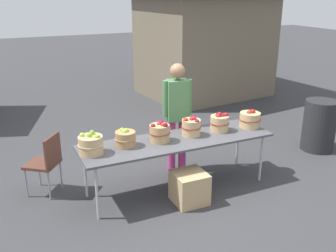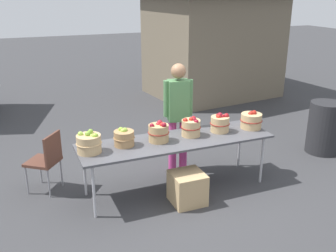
{
  "view_description": "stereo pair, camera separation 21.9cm",
  "coord_description": "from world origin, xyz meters",
  "px_view_note": "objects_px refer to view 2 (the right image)",
  "views": [
    {
      "loc": [
        -2.17,
        -4.41,
        2.71
      ],
      "look_at": [
        0.0,
        0.3,
        0.85
      ],
      "focal_mm": 41.17,
      "sensor_mm": 36.0,
      "label": 1
    },
    {
      "loc": [
        -1.97,
        -4.5,
        2.71
      ],
      "look_at": [
        0.0,
        0.3,
        0.85
      ],
      "focal_mm": 41.17,
      "sensor_mm": 36.0,
      "label": 2
    }
  ],
  "objects_px": {
    "apple_basket_red_0": "(159,132)",
    "vendor_adult": "(178,109)",
    "apple_basket_green_0": "(89,143)",
    "apple_basket_red_3": "(251,120)",
    "apple_basket_red_2": "(220,123)",
    "folding_chair": "(47,158)",
    "trash_barrel": "(324,128)",
    "market_table": "(176,142)",
    "produce_crate": "(187,188)",
    "apple_basket_red_1": "(191,127)",
    "apple_basket_green_1": "(124,138)"
  },
  "relations": [
    {
      "from": "apple_basket_red_0",
      "to": "vendor_adult",
      "type": "height_order",
      "value": "vendor_adult"
    },
    {
      "from": "apple_basket_red_2",
      "to": "vendor_adult",
      "type": "height_order",
      "value": "vendor_adult"
    },
    {
      "from": "apple_basket_green_0",
      "to": "apple_basket_green_1",
      "type": "distance_m",
      "value": 0.47
    },
    {
      "from": "apple_basket_green_0",
      "to": "produce_crate",
      "type": "height_order",
      "value": "apple_basket_green_0"
    },
    {
      "from": "apple_basket_red_2",
      "to": "vendor_adult",
      "type": "distance_m",
      "value": 0.68
    },
    {
      "from": "apple_basket_red_2",
      "to": "folding_chair",
      "type": "distance_m",
      "value": 2.48
    },
    {
      "from": "apple_basket_green_1",
      "to": "trash_barrel",
      "type": "height_order",
      "value": "apple_basket_green_1"
    },
    {
      "from": "apple_basket_red_2",
      "to": "trash_barrel",
      "type": "height_order",
      "value": "apple_basket_red_2"
    },
    {
      "from": "market_table",
      "to": "folding_chair",
      "type": "height_order",
      "value": "folding_chair"
    },
    {
      "from": "apple_basket_red_3",
      "to": "produce_crate",
      "type": "bearing_deg",
      "value": -161.18
    },
    {
      "from": "market_table",
      "to": "apple_basket_red_3",
      "type": "xyz_separation_m",
      "value": [
        1.21,
        0.01,
        0.16
      ]
    },
    {
      "from": "trash_barrel",
      "to": "market_table",
      "type": "bearing_deg",
      "value": -175.28
    },
    {
      "from": "apple_basket_red_0",
      "to": "folding_chair",
      "type": "xyz_separation_m",
      "value": [
        -1.43,
        0.58,
        -0.37
      ]
    },
    {
      "from": "apple_basket_red_2",
      "to": "folding_chair",
      "type": "height_order",
      "value": "apple_basket_red_2"
    },
    {
      "from": "apple_basket_green_1",
      "to": "produce_crate",
      "type": "xyz_separation_m",
      "value": [
        0.71,
        -0.48,
        -0.65
      ]
    },
    {
      "from": "market_table",
      "to": "apple_basket_green_1",
      "type": "relative_size",
      "value": 9.48
    },
    {
      "from": "apple_basket_red_1",
      "to": "trash_barrel",
      "type": "height_order",
      "value": "apple_basket_red_1"
    },
    {
      "from": "vendor_adult",
      "to": "apple_basket_red_2",
      "type": "bearing_deg",
      "value": 142.54
    },
    {
      "from": "folding_chair",
      "to": "apple_basket_red_0",
      "type": "bearing_deg",
      "value": 105.02
    },
    {
      "from": "trash_barrel",
      "to": "produce_crate",
      "type": "relative_size",
      "value": 2.1
    },
    {
      "from": "apple_basket_red_1",
      "to": "produce_crate",
      "type": "xyz_separation_m",
      "value": [
        -0.26,
        -0.47,
        -0.67
      ]
    },
    {
      "from": "apple_basket_red_2",
      "to": "trash_barrel",
      "type": "relative_size",
      "value": 0.32
    },
    {
      "from": "apple_basket_green_0",
      "to": "apple_basket_red_3",
      "type": "xyz_separation_m",
      "value": [
        2.4,
        -0.01,
        -0.0
      ]
    },
    {
      "from": "apple_basket_green_0",
      "to": "vendor_adult",
      "type": "distance_m",
      "value": 1.56
    },
    {
      "from": "apple_basket_red_3",
      "to": "apple_basket_red_1",
      "type": "bearing_deg",
      "value": 176.88
    },
    {
      "from": "apple_basket_green_1",
      "to": "apple_basket_red_3",
      "type": "relative_size",
      "value": 0.87
    },
    {
      "from": "apple_basket_red_3",
      "to": "apple_basket_red_0",
      "type": "bearing_deg",
      "value": 178.8
    },
    {
      "from": "folding_chair",
      "to": "trash_barrel",
      "type": "height_order",
      "value": "trash_barrel"
    },
    {
      "from": "market_table",
      "to": "apple_basket_red_3",
      "type": "height_order",
      "value": "apple_basket_red_3"
    },
    {
      "from": "market_table",
      "to": "apple_basket_red_2",
      "type": "bearing_deg",
      "value": 4.59
    },
    {
      "from": "market_table",
      "to": "folding_chair",
      "type": "relative_size",
      "value": 3.14
    },
    {
      "from": "apple_basket_green_0",
      "to": "folding_chair",
      "type": "distance_m",
      "value": 0.86
    },
    {
      "from": "apple_basket_red_2",
      "to": "produce_crate",
      "type": "bearing_deg",
      "value": -147.31
    },
    {
      "from": "folding_chair",
      "to": "apple_basket_red_1",
      "type": "bearing_deg",
      "value": 110.9
    },
    {
      "from": "apple_basket_red_0",
      "to": "produce_crate",
      "type": "relative_size",
      "value": 0.69
    },
    {
      "from": "apple_basket_red_1",
      "to": "trash_barrel",
      "type": "relative_size",
      "value": 0.32
    },
    {
      "from": "vendor_adult",
      "to": "folding_chair",
      "type": "bearing_deg",
      "value": 9.64
    },
    {
      "from": "apple_basket_red_1",
      "to": "folding_chair",
      "type": "bearing_deg",
      "value": 163.86
    },
    {
      "from": "market_table",
      "to": "produce_crate",
      "type": "distance_m",
      "value": 0.65
    },
    {
      "from": "vendor_adult",
      "to": "apple_basket_red_0",
      "type": "bearing_deg",
      "value": 56.73
    },
    {
      "from": "apple_basket_red_1",
      "to": "produce_crate",
      "type": "relative_size",
      "value": 0.66
    },
    {
      "from": "apple_basket_green_1",
      "to": "apple_basket_red_3",
      "type": "bearing_deg",
      "value": -1.82
    },
    {
      "from": "apple_basket_red_1",
      "to": "market_table",
      "type": "bearing_deg",
      "value": -165.93
    },
    {
      "from": "apple_basket_red_0",
      "to": "trash_barrel",
      "type": "bearing_deg",
      "value": 3.61
    },
    {
      "from": "vendor_adult",
      "to": "folding_chair",
      "type": "xyz_separation_m",
      "value": [
        -1.95,
        0.06,
        -0.48
      ]
    },
    {
      "from": "apple_basket_red_1",
      "to": "apple_basket_red_3",
      "type": "height_order",
      "value": "apple_basket_red_1"
    },
    {
      "from": "apple_basket_green_1",
      "to": "apple_basket_red_1",
      "type": "height_order",
      "value": "apple_basket_red_1"
    },
    {
      "from": "apple_basket_red_1",
      "to": "apple_basket_red_2",
      "type": "relative_size",
      "value": 0.99
    },
    {
      "from": "apple_basket_green_0",
      "to": "apple_basket_red_1",
      "type": "height_order",
      "value": "apple_basket_green_0"
    },
    {
      "from": "apple_basket_green_0",
      "to": "apple_basket_green_1",
      "type": "xyz_separation_m",
      "value": [
        0.47,
        0.05,
        -0.01
      ]
    }
  ]
}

